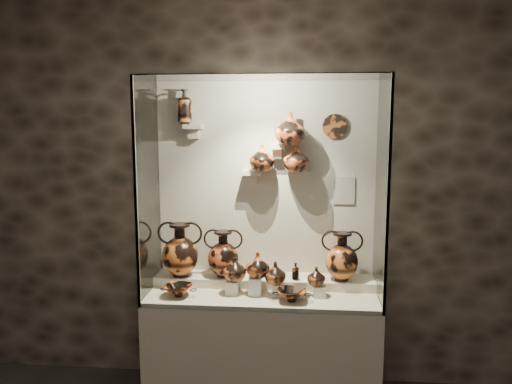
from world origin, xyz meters
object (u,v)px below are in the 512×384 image
Objects in this scene: jug_c at (275,273)px; ovoid_vase_c at (296,158)px; amphora_mid at (223,254)px; amphora_left at (180,250)px; kylix_right at (292,294)px; amphora_right at (342,256)px; ovoid_vase_b at (290,129)px; jug_a at (235,269)px; ovoid_vase_a at (262,158)px; lekythos_small at (295,270)px; lekythos_tall at (185,105)px; jug_e at (316,276)px; kylix_left at (179,289)px; jug_b at (258,265)px.

ovoid_vase_c reaches higher than jug_c.
ovoid_vase_c reaches higher than amphora_mid.
amphora_left reaches higher than amphora_mid.
kylix_right is (0.87, -0.28, -0.23)m from amphora_left.
ovoid_vase_b is at bearing -173.86° from amphora_right.
ovoid_vase_b is (-0.40, 0.04, 0.95)m from amphora_right.
ovoid_vase_a reaches higher than jug_a.
ovoid_vase_c is (0.14, 0.25, 0.82)m from jug_c.
lekythos_small is 0.54× the size of kylix_right.
lekythos_small is (0.56, -0.18, -0.06)m from amphora_mid.
lekythos_tall reaches higher than jug_a.
jug_c is at bearing -146.43° from amphora_right.
jug_c is 0.87m from ovoid_vase_c.
ovoid_vase_c is (0.55, 0.05, 0.74)m from amphora_mid.
jug_e is at bearing -6.09° from lekythos_tall.
amphora_left is at bearing -98.37° from lekythos_tall.
amphora_left is 0.91m from lekythos_small.
ovoid_vase_b is (-0.03, 0.33, 1.15)m from kylix_right.
amphora_mid is 2.54× the size of lekythos_small.
amphora_left is 1.25m from ovoid_vase_b.
amphora_left is 0.33m from amphora_mid.
ovoid_vase_c is (-0.01, 0.23, 0.80)m from lekythos_small.
amphora_mid is 0.98× the size of amphora_right.
jug_a is at bearing 165.48° from lekythos_small.
jug_a is at bearing -3.23° from amphora_left.
amphora_right is 1.25× the size of lekythos_tall.
ovoid_vase_c is at bearing -177.41° from amphora_right.
ovoid_vase_c is (-0.16, 0.23, 0.84)m from jug_e.
jug_a is 0.69× the size of kylix_right.
kylix_left is at bearing -144.93° from amphora_mid.
jug_a is 0.30m from jug_c.
ovoid_vase_a is at bearing 23.09° from amphora_left.
jug_c is 0.30m from jug_e.
amphora_mid is at bearing 168.41° from ovoid_vase_c.
ovoid_vase_c is at bearing 45.95° from ovoid_vase_b.
amphora_right is 1.24m from kylix_left.
amphora_right is 1.56× the size of ovoid_vase_b.
amphora_mid is at bearing 20.42° from amphora_left.
jug_e reaches higher than kylix_right.
lekythos_small is 0.87m from ovoid_vase_a.
ovoid_vase_a is (-0.26, 0.23, 0.80)m from lekythos_small.
jug_b is at bearing -156.06° from ovoid_vase_c.
jug_e is 0.58× the size of ovoid_vase_b.
ovoid_vase_b reaches higher than ovoid_vase_c.
jug_c is at bearing -14.12° from kylix_left.
lekythos_small is 0.83m from ovoid_vase_c.
amphora_right is 0.51m from kylix_right.
kylix_right is 1.10× the size of ovoid_vase_b.
kylix_left is at bearing 174.18° from jug_b.
lekythos_tall is at bearing 89.43° from amphora_left.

